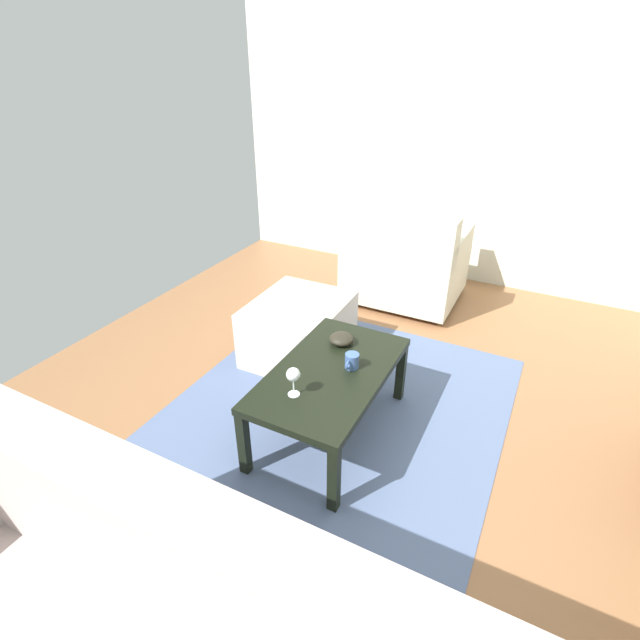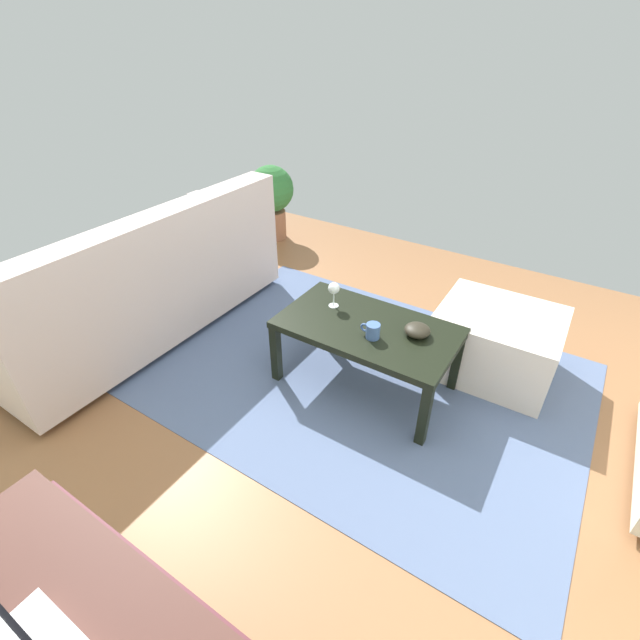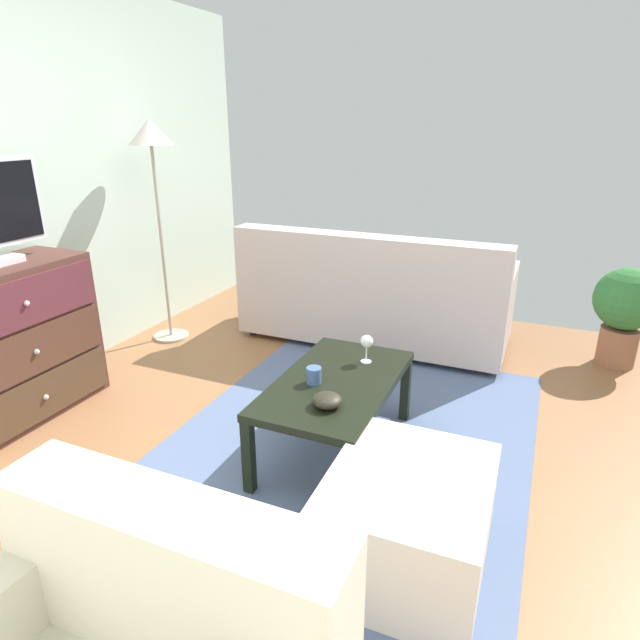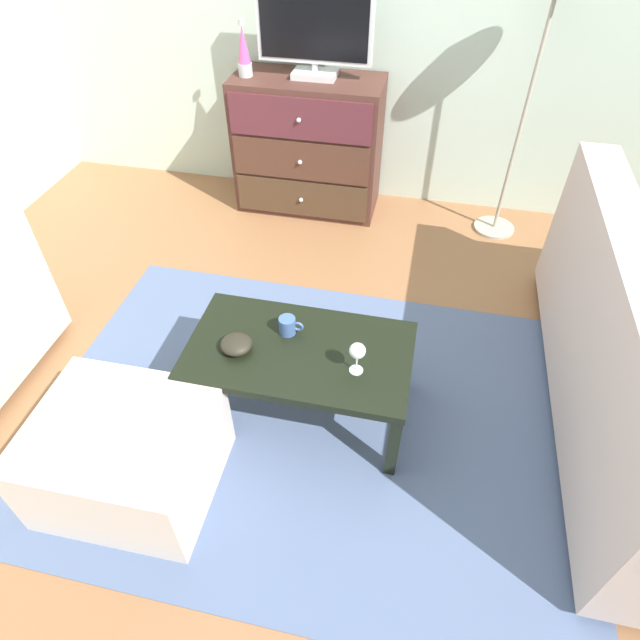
% 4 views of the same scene
% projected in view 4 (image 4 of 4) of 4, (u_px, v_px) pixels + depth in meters
% --- Properties ---
extents(ground_plane, '(5.24, 4.55, 0.05)m').
position_uv_depth(ground_plane, '(282.00, 382.00, 2.80)').
color(ground_plane, '#8C5E3B').
extents(wall_accent_rear, '(5.24, 0.12, 2.57)m').
position_uv_depth(wall_accent_rear, '(357.00, 4.00, 3.34)').
color(wall_accent_rear, '#B4C7B6').
rests_on(wall_accent_rear, ground_plane).
extents(area_rug, '(2.60, 1.90, 0.01)m').
position_uv_depth(area_rug, '(310.00, 415.00, 2.61)').
color(area_rug, slate).
rests_on(area_rug, ground_plane).
extents(dresser, '(1.00, 0.49, 0.92)m').
position_uv_depth(dresser, '(308.00, 146.00, 3.73)').
color(dresser, '#4A2A23').
rests_on(dresser, ground_plane).
extents(tv, '(0.72, 0.18, 0.57)m').
position_uv_depth(tv, '(314.00, 26.00, 3.22)').
color(tv, silver).
rests_on(tv, dresser).
extents(lava_lamp, '(0.09, 0.09, 0.33)m').
position_uv_depth(lava_lamp, '(244.00, 52.00, 3.35)').
color(lava_lamp, '#B7B7BC').
rests_on(lava_lamp, dresser).
extents(coffee_table, '(1.00, 0.56, 0.43)m').
position_uv_depth(coffee_table, '(299.00, 357.00, 2.39)').
color(coffee_table, black).
rests_on(coffee_table, ground_plane).
extents(wine_glass, '(0.07, 0.07, 0.16)m').
position_uv_depth(wine_glass, '(357.00, 352.00, 2.18)').
color(wine_glass, silver).
rests_on(wine_glass, coffee_table).
extents(mug, '(0.11, 0.08, 0.09)m').
position_uv_depth(mug, '(288.00, 326.00, 2.40)').
color(mug, '#3D5B95').
rests_on(mug, coffee_table).
extents(bowl_decorative, '(0.14, 0.14, 0.06)m').
position_uv_depth(bowl_decorative, '(236.00, 344.00, 2.33)').
color(bowl_decorative, black).
rests_on(bowl_decorative, coffee_table).
extents(ottoman, '(0.71, 0.61, 0.42)m').
position_uv_depth(ottoman, '(127.00, 455.00, 2.21)').
color(ottoman, beige).
rests_on(ottoman, ground_plane).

